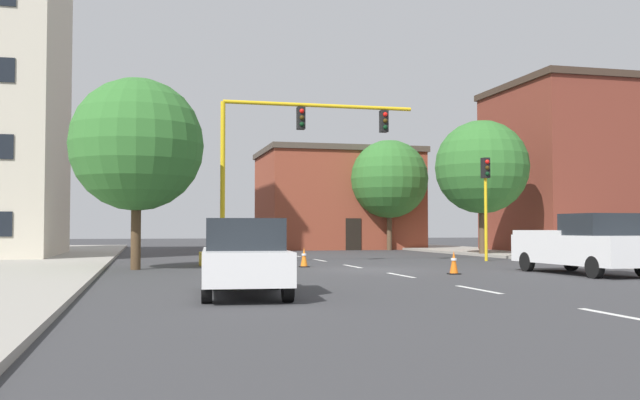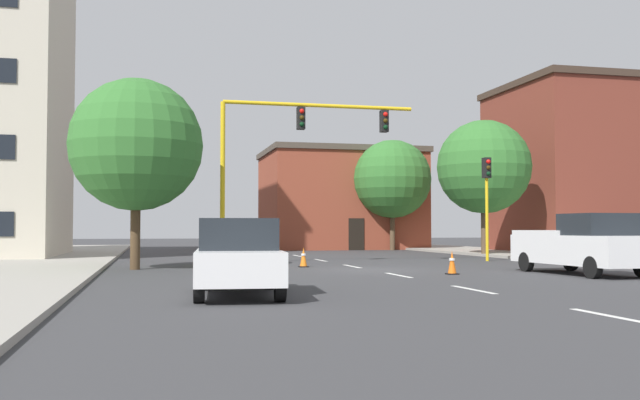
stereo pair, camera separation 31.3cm
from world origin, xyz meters
TOP-DOWN VIEW (x-y plane):
  - ground_plane at (0.00, 0.00)m, footprint 160.00×160.00m
  - sidewalk_left at (-12.48, 8.00)m, footprint 6.00×56.00m
  - sidewalk_right at (12.48, 8.00)m, footprint 6.00×56.00m
  - lane_stripe_seg_0 at (0.00, -14.00)m, footprint 0.16×2.40m
  - lane_stripe_seg_1 at (0.00, -8.50)m, footprint 0.16×2.40m
  - lane_stripe_seg_2 at (0.00, -3.00)m, footprint 0.16×2.40m
  - lane_stripe_seg_3 at (0.00, 2.50)m, footprint 0.16×2.40m
  - lane_stripe_seg_4 at (0.00, 8.00)m, footprint 0.16×2.40m
  - lane_stripe_seg_5 at (0.00, 13.50)m, footprint 0.16×2.40m
  - building_brick_center at (5.89, 26.71)m, footprint 11.33×9.21m
  - building_row_right at (18.75, 14.27)m, footprint 10.70×9.32m
  - traffic_signal_gantry at (-3.80, 4.48)m, footprint 9.13×1.20m
  - traffic_light_pole_right at (7.34, 5.45)m, footprint 0.32×0.47m
  - tree_right_far at (8.39, 21.90)m, footprint 5.43×5.43m
  - tree_right_mid at (9.75, 10.63)m, footprint 5.09×5.09m
  - tree_left_near at (-8.37, 2.20)m, footprint 4.91×4.91m
  - pickup_truck_white at (6.01, -4.01)m, footprint 2.21×5.48m
  - sedan_white_near_left at (-5.86, -8.67)m, footprint 2.24×4.65m
  - traffic_cone_roadside_a at (-2.00, 2.40)m, footprint 0.36×0.36m
  - traffic_cone_roadside_b at (1.86, -3.01)m, footprint 0.36×0.36m

SIDE VIEW (x-z plane):
  - ground_plane at x=0.00m, z-range 0.00..0.00m
  - lane_stripe_seg_0 at x=0.00m, z-range 0.00..0.01m
  - lane_stripe_seg_1 at x=0.00m, z-range 0.00..0.01m
  - lane_stripe_seg_2 at x=0.00m, z-range 0.00..0.01m
  - lane_stripe_seg_3 at x=0.00m, z-range 0.00..0.01m
  - lane_stripe_seg_4 at x=0.00m, z-range 0.00..0.01m
  - lane_stripe_seg_5 at x=0.00m, z-range 0.00..0.01m
  - sidewalk_left at x=-12.48m, z-range 0.00..0.14m
  - sidewalk_right at x=12.48m, z-range 0.00..0.14m
  - traffic_cone_roadside_a at x=-2.00m, z-range -0.01..0.76m
  - traffic_cone_roadside_b at x=1.86m, z-range -0.01..0.77m
  - sedan_white_near_left at x=-5.86m, z-range 0.02..1.76m
  - pickup_truck_white at x=6.01m, z-range -0.02..1.97m
  - traffic_signal_gantry at x=-3.80m, z-range -1.17..5.66m
  - traffic_light_pole_right at x=7.34m, z-range 1.13..5.93m
  - building_brick_center at x=5.89m, z-range 0.01..7.35m
  - tree_left_near at x=-8.37m, z-range 1.07..8.13m
  - tree_right_mid at x=9.75m, z-range 1.15..8.55m
  - tree_right_far at x=8.39m, z-range 1.10..8.75m
  - building_row_right at x=18.75m, z-range 0.01..10.45m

